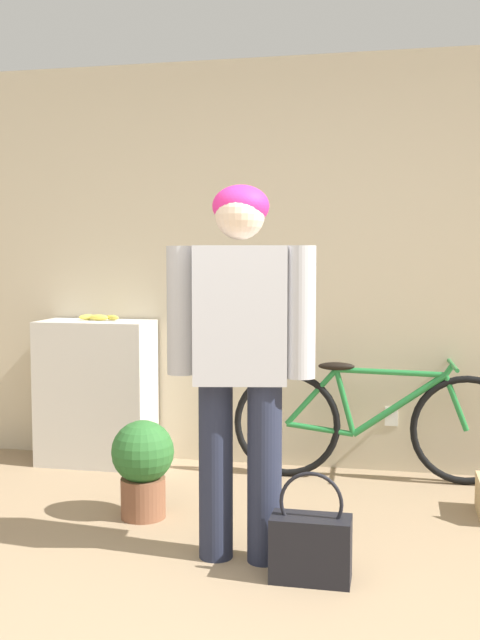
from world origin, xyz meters
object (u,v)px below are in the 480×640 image
Objects in this scene: person at (240,343)px; potted_plant at (143,463)px; banana at (99,317)px; bicycle at (375,423)px; handbag at (311,546)px.

potted_plant is (-0.60, 0.42, -0.69)m from person.
banana is 0.57× the size of potted_plant.
bicycle is at bearing -1.55° from banana.
banana is (-1.78, 0.05, 0.60)m from bicycle.
banana is (-1.23, 1.37, -0.02)m from person.
banana reaches higher than handbag.
banana is 2.34m from handbag.
person reaches higher than banana.
person is 1.01m from potted_plant.
potted_plant is at bearing 148.07° from handbag.
banana is at bearing 176.13° from bicycle.
person is at bearing -34.99° from potted_plant.
bicycle reaches higher than handbag.
person is 3.26× the size of potted_plant.
person is 1.84m from banana.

